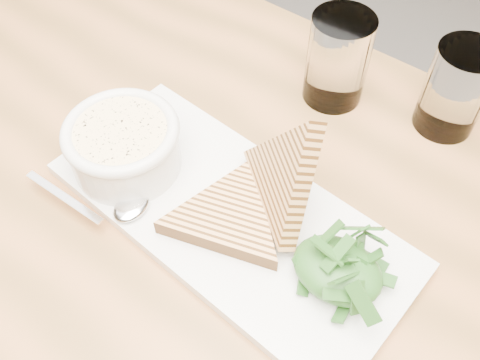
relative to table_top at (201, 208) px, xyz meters
The scene contains 14 objects.
table_top is the anchor object (origin of this frame).
table_leg_bl 0.69m from the table_top, 147.67° to the left, with size 0.06×0.06×0.69m, color #A36535.
platter 0.05m from the table_top, ahead, with size 0.42×0.19×0.01m, color silver.
soup_bowl 0.11m from the table_top, behind, with size 0.13×0.13×0.05m, color silver.
soup 0.13m from the table_top, behind, with size 0.11×0.11×0.01m, color #FDDA97.
bowl_rim 0.13m from the table_top, behind, with size 0.13×0.13×0.01m, color silver.
sandwich_flat 0.07m from the table_top, 17.54° to the right, with size 0.16×0.16×0.02m, color tan, non-canonical shape.
sandwich_lean 0.13m from the table_top, 22.47° to the left, with size 0.16×0.16×0.09m, color tan, non-canonical shape.
salad_base 0.19m from the table_top, ahead, with size 0.09×0.07×0.04m, color #1E4C19.
arugula_pile 0.19m from the table_top, ahead, with size 0.11×0.10×0.05m, color #2D5A20, non-canonical shape.
spoon_bowl 0.09m from the table_top, 127.36° to the right, with size 0.03×0.05×0.01m, color silver.
spoon_handle 0.16m from the table_top, 142.28° to the right, with size 0.12×0.01×0.00m, color silver.
glass_near 0.26m from the table_top, 78.91° to the left, with size 0.08×0.08×0.12m, color white.
glass_far 0.34m from the table_top, 54.78° to the left, with size 0.08×0.08×0.12m, color white.
Camera 1 is at (0.13, -0.10, 1.24)m, focal length 40.00 mm.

